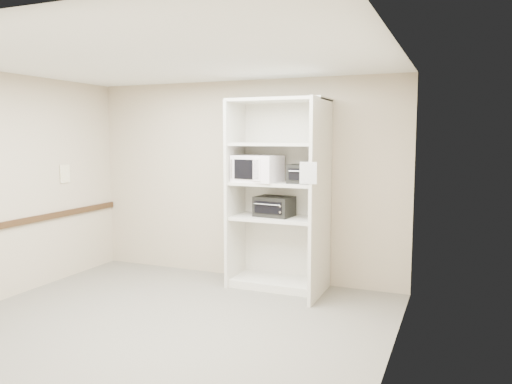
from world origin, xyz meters
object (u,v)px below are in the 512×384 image
at_px(microwave, 257,168).
at_px(toaster_oven_lower, 274,206).
at_px(toaster_oven_upper, 305,174).
at_px(shelving_unit, 282,201).

xyz_separation_m(microwave, toaster_oven_lower, (0.20, 0.09, -0.49)).
bearing_deg(toaster_oven_lower, microwave, -148.03).
xyz_separation_m(microwave, toaster_oven_upper, (0.63, 0.03, -0.05)).
distance_m(microwave, toaster_oven_upper, 0.63).
bearing_deg(microwave, toaster_oven_upper, 9.14).
height_order(toaster_oven_upper, toaster_oven_lower, toaster_oven_upper).
relative_size(toaster_oven_upper, toaster_oven_lower, 0.87).
xyz_separation_m(shelving_unit, toaster_oven_lower, (-0.11, 0.03, -0.08)).
relative_size(shelving_unit, toaster_oven_upper, 6.01).
xyz_separation_m(shelving_unit, toaster_oven_upper, (0.32, -0.03, 0.35)).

